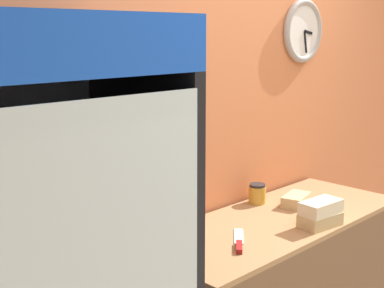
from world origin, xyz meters
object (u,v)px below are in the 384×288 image
object	(u,v)px
sandwich_stack_bottom	(320,220)
sandwich_flat_left	(296,200)
napkin_dispenser	(173,224)
sandwich_stack_middle	(321,207)
chefs_knife	(239,243)
beverage_cooler	(48,272)
condiment_jar	(257,194)

from	to	relation	value
sandwich_stack_bottom	sandwich_flat_left	world-z (taller)	sandwich_stack_bottom
sandwich_stack_bottom	napkin_dispenser	bearing A→B (deg)	145.11
sandwich_stack_middle	chefs_knife	distance (m)	0.49
beverage_cooler	sandwich_stack_bottom	xyz separation A→B (m)	(1.34, -0.24, -0.09)
sandwich_stack_middle	condiment_jar	xyz separation A→B (m)	(0.07, 0.44, -0.04)
sandwich_stack_middle	sandwich_flat_left	world-z (taller)	sandwich_stack_middle
sandwich_stack_middle	beverage_cooler	bearing A→B (deg)	169.72
sandwich_flat_left	chefs_knife	size ratio (longest dim) A/B	0.86
beverage_cooler	napkin_dispenser	bearing A→B (deg)	13.00
napkin_dispenser	chefs_knife	bearing A→B (deg)	-64.91
condiment_jar	napkin_dispenser	size ratio (longest dim) A/B	0.91
sandwich_flat_left	condiment_jar	bearing A→B (deg)	124.69
chefs_knife	napkin_dispenser	size ratio (longest dim) A/B	2.09
sandwich_flat_left	chefs_knife	distance (m)	0.67
condiment_jar	sandwich_stack_middle	bearing A→B (deg)	-98.85
sandwich_stack_middle	chefs_knife	bearing A→B (deg)	164.52
sandwich_stack_middle	condiment_jar	size ratio (longest dim) A/B	2.06
sandwich_stack_middle	sandwich_stack_bottom	bearing A→B (deg)	0.00
chefs_knife	condiment_jar	xyz separation A→B (m)	(0.53, 0.32, 0.05)
sandwich_stack_middle	condiment_jar	world-z (taller)	sandwich_stack_middle
beverage_cooler	sandwich_flat_left	xyz separation A→B (m)	(1.53, 0.03, -0.09)
chefs_knife	beverage_cooler	bearing A→B (deg)	172.51
sandwich_flat_left	napkin_dispenser	bearing A→B (deg)	169.48
sandwich_flat_left	chefs_knife	bearing A→B (deg)	-167.74
sandwich_stack_bottom	sandwich_flat_left	xyz separation A→B (m)	(0.19, 0.27, -0.00)
beverage_cooler	sandwich_flat_left	bearing A→B (deg)	0.97
sandwich_stack_bottom	chefs_knife	size ratio (longest dim) A/B	0.92
sandwich_stack_middle	napkin_dispenser	xyz separation A→B (m)	(-0.60, 0.42, -0.04)
sandwich_flat_left	sandwich_stack_middle	bearing A→B (deg)	-125.32
sandwich_stack_middle	chefs_knife	xyz separation A→B (m)	(-0.46, 0.13, -0.09)
beverage_cooler	chefs_knife	size ratio (longest dim) A/B	7.61
sandwich_stack_middle	condiment_jar	bearing A→B (deg)	81.15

